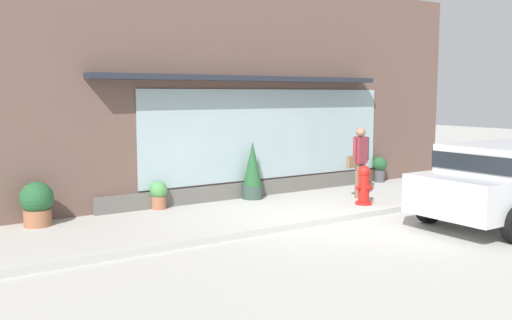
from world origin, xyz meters
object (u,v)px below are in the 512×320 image
pedestrian_with_handbag (359,157)px  potted_plant_trailing_edge (380,167)px  pedestrian_passerby (361,155)px  potted_plant_window_right (37,203)px  parked_car_silver (512,178)px  potted_plant_doorstep (159,194)px  fire_hydrant (364,185)px  potted_plant_by_entrance (253,171)px

pedestrian_with_handbag → potted_plant_trailing_edge: (2.21, 1.46, -0.58)m
pedestrian_passerby → potted_plant_trailing_edge: pedestrian_passerby is taller
potted_plant_window_right → parked_car_silver: bearing=-32.2°
parked_car_silver → potted_plant_trailing_edge: size_ratio=5.92×
parked_car_silver → potted_plant_doorstep: 7.16m
pedestrian_passerby → potted_plant_trailing_edge: (1.55, 0.83, -0.53)m
pedestrian_passerby → potted_plant_doorstep: 5.30m
pedestrian_with_handbag → parked_car_silver: size_ratio=0.40×
fire_hydrant → parked_car_silver: bearing=-70.9°
fire_hydrant → potted_plant_window_right: fire_hydrant is taller
potted_plant_trailing_edge → fire_hydrant: bearing=-141.8°
parked_car_silver → potted_plant_by_entrance: 5.61m
pedestrian_passerby → potted_plant_window_right: 7.80m
pedestrian_with_handbag → potted_plant_window_right: 7.23m
pedestrian_passerby → parked_car_silver: size_ratio=0.38×
parked_car_silver → potted_plant_by_entrance: (-2.72, 4.90, -0.22)m
potted_plant_doorstep → fire_hydrant: bearing=-27.3°
pedestrian_passerby → potted_plant_trailing_edge: size_ratio=2.25×
fire_hydrant → potted_plant_window_right: size_ratio=1.05×
pedestrian_passerby → potted_plant_doorstep: size_ratio=2.69×
potted_plant_by_entrance → potted_plant_window_right: (-4.92, -0.08, -0.22)m
fire_hydrant → pedestrian_passerby: size_ratio=0.55×
parked_car_silver → fire_hydrant: bearing=109.2°
potted_plant_trailing_edge → parked_car_silver: bearing=-108.4°
potted_plant_trailing_edge → potted_plant_doorstep: size_ratio=1.20×
potted_plant_by_entrance → potted_plant_doorstep: potted_plant_by_entrance is taller
pedestrian_with_handbag → fire_hydrant: bearing=48.0°
potted_plant_trailing_edge → potted_plant_doorstep: potted_plant_trailing_edge is taller
parked_car_silver → potted_plant_trailing_edge: 5.33m
pedestrian_with_handbag → potted_plant_doorstep: (-4.54, 1.45, -0.66)m
fire_hydrant → potted_plant_trailing_edge: size_ratio=1.23×
pedestrian_with_handbag → parked_car_silver: pedestrian_with_handbag is taller
pedestrian_with_handbag → potted_plant_doorstep: pedestrian_with_handbag is taller
parked_car_silver → potted_plant_window_right: bearing=147.9°
parked_car_silver → potted_plant_by_entrance: parked_car_silver is taller
potted_plant_window_right → fire_hydrant: bearing=-15.9°
pedestrian_with_handbag → potted_plant_doorstep: bearing=-23.5°
parked_car_silver → potted_plant_by_entrance: bearing=119.1°
fire_hydrant → pedestrian_passerby: pedestrian_passerby is taller
pedestrian_with_handbag → parked_car_silver: 3.62m
potted_plant_by_entrance → potted_plant_doorstep: bearing=177.0°
potted_plant_window_right → potted_plant_doorstep: bearing=4.6°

